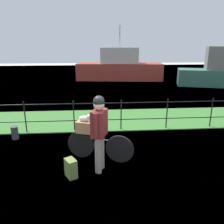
% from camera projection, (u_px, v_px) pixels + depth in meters
% --- Properties ---
extents(ground_plane, '(60.00, 60.00, 0.00)m').
position_uv_depth(ground_plane, '(132.00, 165.00, 5.14)').
color(ground_plane, beige).
extents(grass_strip, '(27.00, 2.40, 0.03)m').
position_uv_depth(grass_strip, '(118.00, 119.00, 8.25)').
color(grass_strip, '#38702D').
rests_on(grass_strip, ground).
extents(harbor_water, '(30.00, 30.00, 0.00)m').
position_uv_depth(harbor_water, '(106.00, 83.00, 16.21)').
color(harbor_water, slate).
rests_on(harbor_water, ground).
extents(iron_fence, '(18.04, 0.04, 1.00)m').
position_uv_depth(iron_fence, '(121.00, 113.00, 7.08)').
color(iron_fence, black).
rests_on(iron_fence, ground).
extents(bicycle_main, '(1.56, 0.59, 0.67)m').
position_uv_depth(bicycle_main, '(99.00, 146.00, 5.27)').
color(bicycle_main, black).
rests_on(bicycle_main, ground).
extents(wooden_crate, '(0.44, 0.38, 0.28)m').
position_uv_depth(wooden_crate, '(85.00, 127.00, 5.23)').
color(wooden_crate, '#A87F51').
rests_on(wooden_crate, bicycle_main).
extents(terrier_dog, '(0.32, 0.23, 0.18)m').
position_uv_depth(terrier_dog, '(85.00, 118.00, 5.16)').
color(terrier_dog, silver).
rests_on(terrier_dog, wooden_crate).
extents(cyclist_person, '(0.38, 0.51, 1.68)m').
position_uv_depth(cyclist_person, '(99.00, 127.00, 4.63)').
color(cyclist_person, gray).
rests_on(cyclist_person, ground).
extents(backpack_on_paving, '(0.30, 0.33, 0.40)m').
position_uv_depth(backpack_on_paving, '(71.00, 168.00, 4.61)').
color(backpack_on_paving, olive).
rests_on(backpack_on_paving, ground).
extents(mooring_bollard, '(0.20, 0.20, 0.38)m').
position_uv_depth(mooring_bollard, '(15.00, 133.00, 6.49)').
color(mooring_bollard, '#38383D').
rests_on(mooring_bollard, ground).
extents(moored_boat_near, '(6.79, 2.86, 4.08)m').
position_uv_depth(moored_boat_near, '(119.00, 68.00, 17.51)').
color(moored_boat_near, '#9E3328').
rests_on(moored_boat_near, ground).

